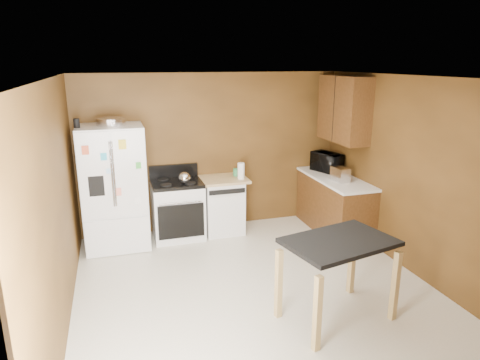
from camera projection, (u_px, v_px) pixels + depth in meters
name	position (u px, v px, depth m)	size (l,w,h in m)	color
floor	(257.00, 291.00, 5.13)	(4.50, 4.50, 0.00)	beige
ceiling	(259.00, 78.00, 4.45)	(4.50, 4.50, 0.00)	white
wall_back	(212.00, 152.00, 6.87)	(4.20, 4.20, 0.00)	brown
wall_front	(373.00, 293.00, 2.72)	(4.20, 4.20, 0.00)	brown
wall_left	(57.00, 210.00, 4.21)	(4.50, 4.50, 0.00)	brown
wall_right	(416.00, 178.00, 5.37)	(4.50, 4.50, 0.00)	brown
roasting_pan	(111.00, 122.00, 5.96)	(0.41, 0.41, 0.10)	silver
pen_cup	(77.00, 123.00, 5.73)	(0.08, 0.08, 0.12)	black
kettle	(184.00, 178.00, 6.35)	(0.18, 0.18, 0.18)	silver
paper_towel	(241.00, 171.00, 6.64)	(0.11, 0.11, 0.25)	white
green_canister	(236.00, 172.00, 6.83)	(0.11, 0.11, 0.12)	#389257
toaster	(340.00, 174.00, 6.49)	(0.18, 0.29, 0.21)	silver
microwave	(327.00, 163.00, 7.06)	(0.51, 0.35, 0.28)	black
refrigerator	(114.00, 188.00, 6.18)	(0.90, 0.80, 1.80)	white
gas_range	(178.00, 209.00, 6.60)	(0.76, 0.68, 1.10)	white
dishwasher	(222.00, 205.00, 6.83)	(0.78, 0.63, 0.89)	white
right_cabinets	(337.00, 176.00, 6.76)	(0.63, 1.58, 2.45)	brown
island	(339.00, 253.00, 4.41)	(1.23, 0.95, 0.91)	black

